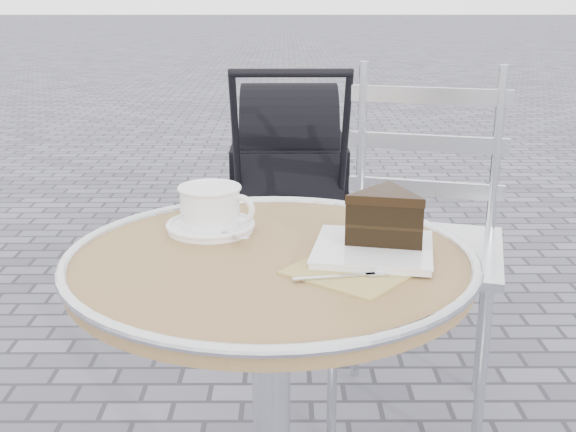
{
  "coord_description": "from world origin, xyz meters",
  "views": [
    {
      "loc": [
        0.03,
        -1.18,
        1.17
      ],
      "look_at": [
        0.03,
        0.07,
        0.78
      ],
      "focal_mm": 45.0,
      "sensor_mm": 36.0,
      "label": 1
    }
  ],
  "objects_px": {
    "cappuccino_set": "(211,211)",
    "cake_plate_set": "(382,224)",
    "bistro_chair": "(422,203)",
    "cafe_table": "(271,341)",
    "baby_stroller": "(289,186)"
  },
  "relations": [
    {
      "from": "cake_plate_set",
      "to": "bistro_chair",
      "type": "bearing_deg",
      "value": 84.01
    },
    {
      "from": "cappuccino_set",
      "to": "bistro_chair",
      "type": "relative_size",
      "value": 0.18
    },
    {
      "from": "cafe_table",
      "to": "cake_plate_set",
      "type": "xyz_separation_m",
      "value": [
        0.2,
        0.02,
        0.21
      ]
    },
    {
      "from": "bistro_chair",
      "to": "baby_stroller",
      "type": "xyz_separation_m",
      "value": [
        -0.37,
        0.88,
        -0.18
      ]
    },
    {
      "from": "cake_plate_set",
      "to": "baby_stroller",
      "type": "distance_m",
      "value": 1.65
    },
    {
      "from": "cafe_table",
      "to": "bistro_chair",
      "type": "distance_m",
      "value": 0.85
    },
    {
      "from": "cafe_table",
      "to": "cake_plate_set",
      "type": "height_order",
      "value": "cake_plate_set"
    },
    {
      "from": "cappuccino_set",
      "to": "cake_plate_set",
      "type": "xyz_separation_m",
      "value": [
        0.31,
        -0.12,
        0.01
      ]
    },
    {
      "from": "cappuccino_set",
      "to": "cake_plate_set",
      "type": "height_order",
      "value": "cake_plate_set"
    },
    {
      "from": "cake_plate_set",
      "to": "baby_stroller",
      "type": "bearing_deg",
      "value": 105.82
    },
    {
      "from": "cafe_table",
      "to": "baby_stroller",
      "type": "xyz_separation_m",
      "value": [
        0.04,
        1.62,
        -0.14
      ]
    },
    {
      "from": "cake_plate_set",
      "to": "baby_stroller",
      "type": "height_order",
      "value": "baby_stroller"
    },
    {
      "from": "cake_plate_set",
      "to": "bistro_chair",
      "type": "xyz_separation_m",
      "value": [
        0.21,
        0.72,
        -0.17
      ]
    },
    {
      "from": "cafe_table",
      "to": "bistro_chair",
      "type": "height_order",
      "value": "bistro_chair"
    },
    {
      "from": "cappuccino_set",
      "to": "cake_plate_set",
      "type": "distance_m",
      "value": 0.33
    }
  ]
}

